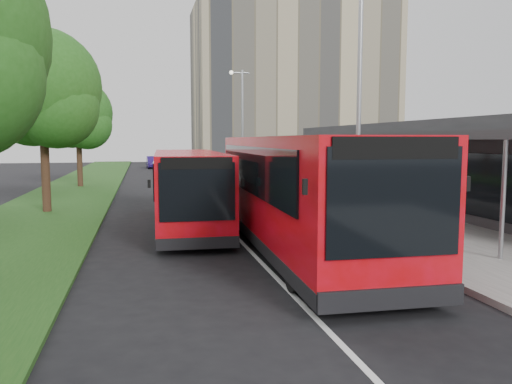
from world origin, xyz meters
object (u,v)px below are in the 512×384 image
Objects in this scene: lamp_post_near at (357,93)px; bus_main at (300,193)px; car_near at (186,166)px; litter_bin at (303,189)px; bollard at (268,179)px; car_far at (153,162)px; tree_mid at (42,94)px; lamp_post_far at (241,118)px; tree_far at (78,118)px; bus_second at (188,189)px.

lamp_post_near is 4.75m from bus_main.
litter_bin is at bearing -88.20° from car_near.
litter_bin is 0.93× the size of bollard.
car_near is at bearing 98.15° from litter_bin.
bollard is 26.47m from car_far.
bus_main is (8.40, -9.46, -3.40)m from tree_mid.
lamp_post_far reaches higher than tree_mid.
tree_mid is 9.16× the size of litter_bin.
lamp_post_near reaches higher than litter_bin.
bollard is at bearing -77.85° from car_far.
car_near is (-2.70, 35.61, -4.19)m from lamp_post_near.
lamp_post_far is at bearing -77.33° from car_far.
lamp_post_far is 9.33× the size of litter_bin.
tree_far is at bearing -106.07° from car_far.
litter_bin is (1.11, 9.00, -4.14)m from lamp_post_near.
car_near is at bearing 73.55° from tree_mid.
lamp_post_near is 20.00m from lamp_post_far.
car_near is 0.76× the size of car_far.
bus_second is (-2.74, 4.78, -0.27)m from bus_main.
lamp_post_near reaches higher than tree_mid.
litter_bin is at bearing 73.07° from bus_main.
lamp_post_far is at bearing 4.87° from tree_far.
lamp_post_near is 1.00× the size of lamp_post_far.
litter_bin is at bearing 82.95° from lamp_post_near.
bus_second is at bearing -92.14° from car_far.
litter_bin is (12.24, -10.05, -4.02)m from tree_far.
lamp_post_near is at bearing -21.47° from bus_second.
bus_main is at bearing -108.62° from litter_bin.
bollard is 0.30× the size of car_near.
bus_main is 1.19× the size of bus_second.
lamp_post_far reaches higher than bollard.
bus_second is 14.80m from bollard.
lamp_post_far is at bearing 49.32° from tree_mid.
tree_mid is 0.81× the size of bus_second.
bus_second is (5.66, -4.68, -3.67)m from tree_mid.
tree_mid reaches higher than bus_second.
tree_mid reaches higher than car_near.
lamp_post_far is 18.75m from bus_second.
litter_bin is at bearing 9.06° from tree_mid.
bus_second is at bearing 121.45° from bus_main.
tree_far is 8.31× the size of litter_bin.
bus_second is 10.49× the size of bollard.
car_far is (-6.78, 25.58, 0.06)m from bollard.
bus_second is 9.38m from litter_bin.
bus_main reaches higher than car_far.
tree_far is 23.18m from car_far.
bus_main is at bearing -68.64° from tree_far.
lamp_post_near is 16.25m from bollard.
lamp_post_far is 1.96× the size of car_far.
tree_mid reaches higher than car_far.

